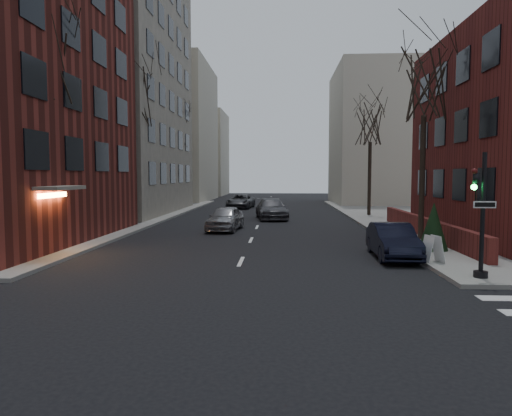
{
  "coord_description": "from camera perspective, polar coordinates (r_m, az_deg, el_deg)",
  "views": [
    {
      "loc": [
        1.59,
        -5.82,
        3.44
      ],
      "look_at": [
        0.5,
        13.89,
        2.0
      ],
      "focal_mm": 32.0,
      "sensor_mm": 36.0,
      "label": 1
    }
  ],
  "objects": [
    {
      "name": "building_distant_ra",
      "position": [
        57.59,
        16.83,
        8.53
      ],
      "size": [
        14.0,
        14.0,
        16.0
      ],
      "primitive_type": "cube",
      "color": "#B7AF9A",
      "rests_on": "ground"
    },
    {
      "name": "tree_left_c",
      "position": [
        47.21,
        -9.69,
        9.68
      ],
      "size": [
        3.96,
        3.96,
        9.72
      ],
      "color": "#2D231C",
      "rests_on": "sidewalk_far_left"
    },
    {
      "name": "parked_sedan",
      "position": [
        19.69,
        16.72,
        -3.95
      ],
      "size": [
        1.6,
        4.38,
        1.44
      ],
      "primitive_type": "imported",
      "rotation": [
        0.0,
        0.0,
        -0.02
      ],
      "color": "black",
      "rests_on": "ground"
    },
    {
      "name": "tree_left_b",
      "position": [
        33.92,
        -15.12,
        13.31
      ],
      "size": [
        4.4,
        4.4,
        10.8
      ],
      "color": "#2D231C",
      "rests_on": "sidewalk_far_left"
    },
    {
      "name": "building_distant_lb",
      "position": [
        79.26,
        -7.48,
        6.7
      ],
      "size": [
        10.0,
        12.0,
        14.0
      ],
      "primitive_type": "cube",
      "color": "#B7AF9A",
      "rests_on": "ground"
    },
    {
      "name": "low_wall_right",
      "position": [
        26.14,
        20.33,
        -2.22
      ],
      "size": [
        0.35,
        16.0,
        1.0
      ],
      "primitive_type": "cube",
      "color": "maroon",
      "rests_on": "sidewalk_far_right"
    },
    {
      "name": "building_left_tan",
      "position": [
        45.2,
        -22.28,
        17.37
      ],
      "size": [
        18.0,
        18.0,
        28.0
      ],
      "primitive_type": "cube",
      "color": "gray",
      "rests_on": "ground"
    },
    {
      "name": "streetlamp_far",
      "position": [
        48.82,
        -8.42,
        5.05
      ],
      "size": [
        0.36,
        0.36,
        6.28
      ],
      "color": "black",
      "rests_on": "sidewalk_far_left"
    },
    {
      "name": "tree_right_a",
      "position": [
        25.31,
        20.33,
        14.36
      ],
      "size": [
        3.96,
        3.96,
        9.72
      ],
      "color": "#2D231C",
      "rests_on": "sidewalk_far_right"
    },
    {
      "name": "tree_right_b",
      "position": [
        38.73,
        14.12,
        10.19
      ],
      "size": [
        3.74,
        3.74,
        9.18
      ],
      "color": "#2D231C",
      "rests_on": "sidewalk_far_right"
    },
    {
      "name": "car_lane_far",
      "position": [
        47.11,
        -1.94,
        0.85
      ],
      "size": [
        2.87,
        5.36,
        1.43
      ],
      "primitive_type": "imported",
      "rotation": [
        0.0,
        0.0,
        -0.1
      ],
      "color": "#3C3D41",
      "rests_on": "ground"
    },
    {
      "name": "car_lane_gray",
      "position": [
        35.59,
        1.95,
        -0.11
      ],
      "size": [
        2.91,
        5.66,
        1.57
      ],
      "primitive_type": "imported",
      "rotation": [
        0.0,
        0.0,
        0.14
      ],
      "color": "#44444A",
      "rests_on": "ground"
    },
    {
      "name": "car_lane_silver",
      "position": [
        28.33,
        -3.85,
        -1.28
      ],
      "size": [
        2.25,
        4.61,
        1.52
      ],
      "primitive_type": "imported",
      "rotation": [
        0.0,
        0.0,
        -0.11
      ],
      "color": "#939398",
      "rests_on": "ground"
    },
    {
      "name": "building_distant_la",
      "position": [
        63.29,
        -12.18,
        9.11
      ],
      "size": [
        14.0,
        16.0,
        18.0
      ],
      "primitive_type": "cube",
      "color": "#B7AF9A",
      "rests_on": "ground"
    },
    {
      "name": "streetlamp_near",
      "position": [
        29.51,
        -16.28,
        5.55
      ],
      "size": [
        0.36,
        0.36,
        6.28
      ],
      "color": "black",
      "rests_on": "sidewalk_far_left"
    },
    {
      "name": "sandwich_board",
      "position": [
        18.5,
        21.19,
        -4.75
      ],
      "size": [
        0.61,
        0.74,
        1.02
      ],
      "primitive_type": "cube",
      "rotation": [
        0.0,
        0.0,
        0.28
      ],
      "color": "white",
      "rests_on": "sidewalk_far_right"
    },
    {
      "name": "traffic_signal",
      "position": [
        16.19,
        26.25,
        -1.69
      ],
      "size": [
        0.76,
        0.44,
        4.0
      ],
      "color": "black",
      "rests_on": "sidewalk_far_right"
    },
    {
      "name": "evergreen_shrub",
      "position": [
        21.4,
        21.31,
        -2.12
      ],
      "size": [
        1.63,
        1.63,
        2.1
      ],
      "primitive_type": "cone",
      "rotation": [
        0.0,
        0.0,
        0.37
      ],
      "color": "#16331A",
      "rests_on": "sidewalk_far_right"
    },
    {
      "name": "tree_left_a",
      "position": [
        22.94,
        -24.94,
        16.46
      ],
      "size": [
        4.18,
        4.18,
        10.26
      ],
      "color": "#2D231C",
      "rests_on": "sidewalk_far_left"
    }
  ]
}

